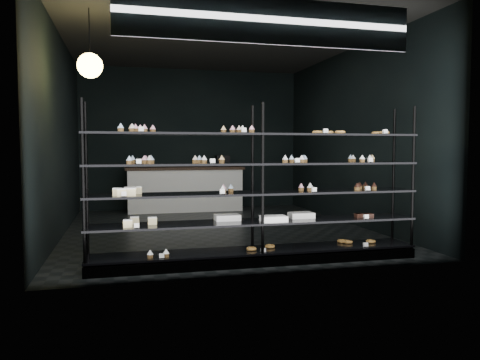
# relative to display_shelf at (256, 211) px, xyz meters

# --- Properties ---
(room) EXTENTS (5.01, 6.01, 3.20)m
(room) POSITION_rel_display_shelf_xyz_m (0.02, 2.45, 0.97)
(room) COLOR black
(room) RESTS_ON ground
(display_shelf) EXTENTS (4.00, 0.50, 1.91)m
(display_shelf) POSITION_rel_display_shelf_xyz_m (0.00, 0.00, 0.00)
(display_shelf) COLOR black
(display_shelf) RESTS_ON room
(signage) EXTENTS (3.30, 0.05, 0.50)m
(signage) POSITION_rel_display_shelf_xyz_m (0.02, -0.48, 2.12)
(signage) COLOR #0B1639
(signage) RESTS_ON room
(pendant_lamp) EXTENTS (0.32, 0.32, 0.89)m
(pendant_lamp) POSITION_rel_display_shelf_xyz_m (-1.93, 1.02, 1.82)
(pendant_lamp) COLOR black
(pendant_lamp) RESTS_ON room
(service_counter) EXTENTS (2.59, 0.65, 1.23)m
(service_counter) POSITION_rel_display_shelf_xyz_m (-0.20, 4.95, -0.13)
(service_counter) COLOR white
(service_counter) RESTS_ON room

